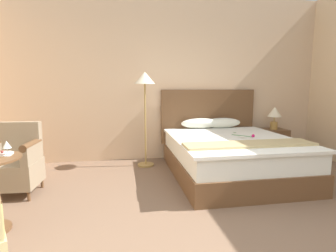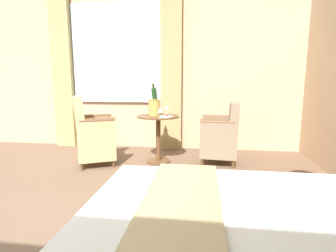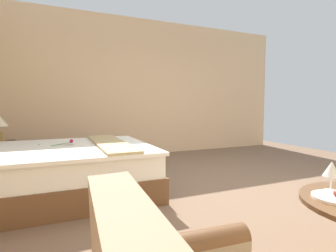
{
  "view_description": "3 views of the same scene",
  "coord_description": "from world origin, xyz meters",
  "px_view_note": "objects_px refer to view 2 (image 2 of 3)",
  "views": [
    {
      "loc": [
        -0.83,
        -1.63,
        1.33
      ],
      "look_at": [
        -0.31,
        1.3,
        0.9
      ],
      "focal_mm": 28.0,
      "sensor_mm": 36.0,
      "label": 1
    },
    {
      "loc": [
        1.68,
        1.56,
        1.2
      ],
      "look_at": [
        -0.99,
        1.2,
        0.74
      ],
      "focal_mm": 28.0,
      "sensor_mm": 36.0,
      "label": 2
    },
    {
      "loc": [
        -2.68,
        2.13,
        1.1
      ],
      "look_at": [
        -0.36,
        1.12,
        0.91
      ],
      "focal_mm": 28.0,
      "sensor_mm": 36.0,
      "label": 3
    }
  ],
  "objects_px": {
    "wine_glass_near_edge": "(167,108)",
    "armchair_by_window": "(221,136)",
    "wine_glass_near_bucket": "(160,110)",
    "side_table_round": "(158,133)",
    "champagne_bucket": "(154,105)",
    "snack_plate": "(166,116)",
    "armchair_facing_bed": "(93,136)"
  },
  "relations": [
    {
      "from": "champagne_bucket",
      "to": "wine_glass_near_bucket",
      "type": "xyz_separation_m",
      "value": [
        0.22,
        0.13,
        -0.06
      ]
    },
    {
      "from": "wine_glass_near_bucket",
      "to": "snack_plate",
      "type": "height_order",
      "value": "wine_glass_near_bucket"
    },
    {
      "from": "side_table_round",
      "to": "wine_glass_near_edge",
      "type": "bearing_deg",
      "value": 136.79
    },
    {
      "from": "wine_glass_near_bucket",
      "to": "snack_plate",
      "type": "xyz_separation_m",
      "value": [
        -0.07,
        0.07,
        -0.09
      ]
    },
    {
      "from": "champagne_bucket",
      "to": "snack_plate",
      "type": "relative_size",
      "value": 2.57
    },
    {
      "from": "wine_glass_near_edge",
      "to": "snack_plate",
      "type": "bearing_deg",
      "value": 5.24
    },
    {
      "from": "champagne_bucket",
      "to": "wine_glass_near_bucket",
      "type": "relative_size",
      "value": 3.4
    },
    {
      "from": "champagne_bucket",
      "to": "armchair_facing_bed",
      "type": "relative_size",
      "value": 0.49
    },
    {
      "from": "side_table_round",
      "to": "champagne_bucket",
      "type": "height_order",
      "value": "champagne_bucket"
    },
    {
      "from": "armchair_by_window",
      "to": "armchair_facing_bed",
      "type": "relative_size",
      "value": 0.9
    },
    {
      "from": "side_table_round",
      "to": "wine_glass_near_bucket",
      "type": "height_order",
      "value": "wine_glass_near_bucket"
    },
    {
      "from": "champagne_bucket",
      "to": "armchair_by_window",
      "type": "distance_m",
      "value": 1.09
    },
    {
      "from": "side_table_round",
      "to": "champagne_bucket",
      "type": "xyz_separation_m",
      "value": [
        -0.04,
        -0.06,
        0.42
      ]
    },
    {
      "from": "wine_glass_near_bucket",
      "to": "armchair_facing_bed",
      "type": "xyz_separation_m",
      "value": [
        0.05,
        -0.98,
        -0.38
      ]
    },
    {
      "from": "side_table_round",
      "to": "wine_glass_near_edge",
      "type": "xyz_separation_m",
      "value": [
        -0.12,
        0.11,
        0.36
      ]
    },
    {
      "from": "wine_glass_near_edge",
      "to": "armchair_by_window",
      "type": "height_order",
      "value": "armchair_by_window"
    },
    {
      "from": "side_table_round",
      "to": "armchair_by_window",
      "type": "xyz_separation_m",
      "value": [
        -0.1,
        0.93,
        -0.04
      ]
    },
    {
      "from": "wine_glass_near_edge",
      "to": "snack_plate",
      "type": "height_order",
      "value": "wine_glass_near_edge"
    },
    {
      "from": "wine_glass_near_edge",
      "to": "wine_glass_near_bucket",
      "type": "bearing_deg",
      "value": -9.73
    },
    {
      "from": "armchair_by_window",
      "to": "side_table_round",
      "type": "bearing_deg",
      "value": -83.74
    },
    {
      "from": "snack_plate",
      "to": "armchair_facing_bed",
      "type": "bearing_deg",
      "value": -83.49
    },
    {
      "from": "wine_glass_near_bucket",
      "to": "armchair_by_window",
      "type": "bearing_deg",
      "value": 107.98
    },
    {
      "from": "snack_plate",
      "to": "wine_glass_near_edge",
      "type": "bearing_deg",
      "value": -174.76
    },
    {
      "from": "side_table_round",
      "to": "armchair_by_window",
      "type": "distance_m",
      "value": 0.93
    },
    {
      "from": "wine_glass_near_edge",
      "to": "side_table_round",
      "type": "bearing_deg",
      "value": -43.21
    },
    {
      "from": "wine_glass_near_edge",
      "to": "armchair_by_window",
      "type": "xyz_separation_m",
      "value": [
        0.02,
        0.82,
        -0.4
      ]
    },
    {
      "from": "armchair_facing_bed",
      "to": "snack_plate",
      "type": "bearing_deg",
      "value": 96.51
    },
    {
      "from": "armchair_by_window",
      "to": "champagne_bucket",
      "type": "bearing_deg",
      "value": -86.65
    },
    {
      "from": "wine_glass_near_bucket",
      "to": "champagne_bucket",
      "type": "bearing_deg",
      "value": -150.65
    },
    {
      "from": "wine_glass_near_bucket",
      "to": "side_table_round",
      "type": "bearing_deg",
      "value": -161.33
    },
    {
      "from": "wine_glass_near_bucket",
      "to": "armchair_by_window",
      "type": "xyz_separation_m",
      "value": [
        -0.28,
        0.87,
        -0.4
      ]
    },
    {
      "from": "armchair_by_window",
      "to": "armchair_facing_bed",
      "type": "xyz_separation_m",
      "value": [
        0.33,
        -1.85,
        0.02
      ]
    }
  ]
}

